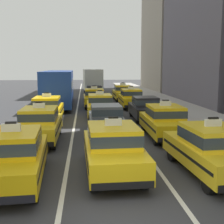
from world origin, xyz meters
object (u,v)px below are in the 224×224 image
object	(u,v)px
bus_left_fourth	(59,86)
sedan_right_third	(145,108)
sedan_center_second	(106,118)
taxi_center_third	(100,105)
taxi_right_second	(165,121)
taxi_left_third	(47,109)
taxi_center_nearest	(113,148)
taxi_left_second	(40,124)
taxi_left_nearest	(13,156)
taxi_right_fourth	(131,98)
taxi_right_nearest	(210,149)
sedan_center_fifth	(94,92)
box_truck_center_sixth	(92,81)
taxi_right_fifth	(123,93)
taxi_center_fourth	(94,98)

from	to	relation	value
bus_left_fourth	sedan_right_third	world-z (taller)	bus_left_fourth
bus_left_fourth	sedan_center_second	world-z (taller)	bus_left_fourth
taxi_center_third	taxi_right_second	world-z (taller)	same
taxi_left_third	taxi_center_nearest	bearing A→B (deg)	-71.31
taxi_left_second	taxi_left_nearest	bearing A→B (deg)	-90.64
taxi_right_second	taxi_right_fourth	world-z (taller)	same
taxi_left_third	taxi_right_nearest	world-z (taller)	same
sedan_center_fifth	bus_left_fourth	bearing A→B (deg)	-127.49
sedan_center_fifth	taxi_right_second	distance (m)	18.42
sedan_center_second	taxi_right_fourth	size ratio (longest dim) A/B	0.94
taxi_right_second	sedan_right_third	world-z (taller)	taxi_right_second
taxi_center_third	sedan_center_fifth	size ratio (longest dim) A/B	1.05
taxi_left_second	sedan_center_second	distance (m)	3.59
taxi_right_second	taxi_left_third	bearing A→B (deg)	142.13
taxi_right_nearest	sedan_right_third	size ratio (longest dim) A/B	1.07
taxi_left_second	taxi_center_third	distance (m)	7.61
sedan_center_second	box_truck_center_sixth	size ratio (longest dim) A/B	0.61
taxi_center_nearest	sedan_center_second	xyz separation A→B (m)	(0.20, 6.07, -0.03)
taxi_right_fourth	bus_left_fourth	bearing A→B (deg)	160.57
taxi_center_third	bus_left_fourth	bearing A→B (deg)	115.75
taxi_right_fifth	taxi_center_fourth	bearing A→B (deg)	-122.08
taxi_left_third	bus_left_fourth	distance (m)	8.75
taxi_center_fourth	taxi_right_fifth	xyz separation A→B (m)	(3.22, 5.13, 0.00)
taxi_right_nearest	taxi_left_nearest	bearing A→B (deg)	-177.83
taxi_center_fourth	sedan_right_third	distance (m)	7.53
taxi_center_fourth	taxi_right_fourth	size ratio (longest dim) A/B	1.00
taxi_center_third	taxi_center_nearest	bearing A→B (deg)	-90.72
taxi_center_fourth	taxi_right_nearest	bearing A→B (deg)	-79.22
taxi_left_nearest	box_truck_center_sixth	size ratio (longest dim) A/B	0.66
bus_left_fourth	taxi_right_nearest	world-z (taller)	bus_left_fourth
bus_left_fourth	sedan_center_fifth	xyz separation A→B (m)	(3.41, 4.45, -0.97)
sedan_right_third	taxi_right_fifth	distance (m)	11.93
taxi_left_nearest	box_truck_center_sixth	world-z (taller)	box_truck_center_sixth
taxi_center_fourth	taxi_left_second	bearing A→B (deg)	-103.56
taxi_left_third	sedan_right_third	xyz separation A→B (m)	(6.53, 0.26, -0.03)
sedan_center_second	taxi_right_fifth	bearing A→B (deg)	79.70
taxi_left_second	box_truck_center_sixth	bearing A→B (deg)	83.08
sedan_center_fifth	taxi_right_fourth	size ratio (longest dim) A/B	0.95
taxi_center_third	box_truck_center_sixth	distance (m)	19.54
taxi_left_second	bus_left_fourth	distance (m)	14.07
taxi_center_fourth	sedan_center_fifth	bearing A→B (deg)	88.10
taxi_right_nearest	sedan_right_third	bearing A→B (deg)	90.39
taxi_center_fourth	taxi_right_nearest	world-z (taller)	same
taxi_left_second	sedan_center_fifth	world-z (taller)	taxi_left_second
taxi_left_nearest	taxi_center_third	distance (m)	12.62
taxi_right_fourth	sedan_right_third	bearing A→B (deg)	-89.80
taxi_right_nearest	sedan_right_third	distance (m)	10.65
box_truck_center_sixth	taxi_right_fourth	distance (m)	14.98
taxi_right_fifth	taxi_left_third	bearing A→B (deg)	-118.06
taxi_right_nearest	taxi_right_second	bearing A→B (deg)	91.41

